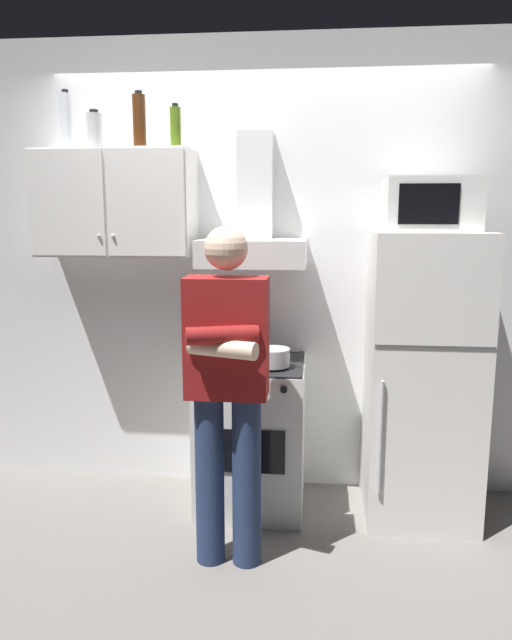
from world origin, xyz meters
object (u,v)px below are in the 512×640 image
at_px(range_hood, 254,230).
at_px(person_standing, 227,385).
at_px(bottle_rum_dark, 139,121).
at_px(bottle_canister_steel, 95,131).
at_px(stove_oven, 252,434).
at_px(cooking_pot, 273,357).
at_px(bottle_olive_oil, 176,127).
at_px(upper_cabinet, 115,203).
at_px(refrigerator, 422,377).
at_px(microwave, 430,204).
at_px(bottle_vodka_clear, 67,121).

xyz_separation_m(range_hood, person_standing, (-0.05, -0.73, -0.70)).
height_order(bottle_rum_dark, bottle_canister_steel, bottle_rum_dark).
relative_size(stove_oven, cooking_pot, 3.06).
bearing_deg(stove_oven, bottle_olive_oil, 167.63).
height_order(upper_cabinet, refrigerator, upper_cabinet).
xyz_separation_m(refrigerator, bottle_rum_dark, (-1.58, 0.09, 1.40)).
distance_m(stove_oven, microwave, 1.62).
relative_size(upper_cabinet, range_hood, 1.20).
bearing_deg(person_standing, bottle_canister_steel, 138.94).
relative_size(cooking_pot, bottle_rum_dark, 0.94).
relative_size(range_hood, refrigerator, 0.47).
relative_size(bottle_vodka_clear, bottle_olive_oil, 1.40).
height_order(bottle_vodka_clear, bottle_olive_oil, bottle_vodka_clear).
relative_size(person_standing, bottle_olive_oil, 6.96).
relative_size(person_standing, bottle_rum_dark, 5.37).
bearing_deg(bottle_olive_oil, bottle_vodka_clear, 175.94).
height_order(microwave, bottle_canister_steel, bottle_canister_steel).
bearing_deg(refrigerator, stove_oven, -179.96).
xyz_separation_m(bottle_rum_dark, bottle_olive_oil, (0.20, 0.00, -0.03)).
height_order(upper_cabinet, bottle_rum_dark, bottle_rum_dark).
xyz_separation_m(stove_oven, microwave, (0.95, 0.02, 1.31)).
bearing_deg(stove_oven, cooking_pot, -42.49).
height_order(stove_oven, cooking_pot, cooking_pot).
bearing_deg(refrigerator, microwave, 90.90).
relative_size(bottle_vodka_clear, bottle_rum_dark, 1.08).
distance_m(person_standing, cooking_pot, 0.52).
bearing_deg(range_hood, bottle_rum_dark, -176.87).
bearing_deg(refrigerator, person_standing, -148.77).
distance_m(bottle_vodka_clear, bottle_olive_oil, 0.64).
height_order(person_standing, bottle_rum_dark, bottle_rum_dark).
height_order(refrigerator, microwave, microwave).
bearing_deg(bottle_olive_oil, bottle_canister_steel, 174.02).
relative_size(bottle_rum_dark, bottle_olive_oil, 1.30).
distance_m(stove_oven, bottle_rum_dark, 1.88).
height_order(person_standing, cooking_pot, person_standing).
relative_size(refrigerator, bottle_vodka_clear, 4.87).
height_order(person_standing, bottle_canister_steel, bottle_canister_steel).
bearing_deg(bottle_rum_dark, bottle_olive_oil, 0.70).
distance_m(bottle_canister_steel, bottle_olive_oil, 0.48).
bearing_deg(bottle_vodka_clear, bottle_canister_steel, 1.74).
distance_m(range_hood, person_standing, 1.01).
bearing_deg(cooking_pot, microwave, 9.57).
bearing_deg(cooking_pot, person_standing, -110.30).
distance_m(upper_cabinet, bottle_vodka_clear, 0.53).
height_order(microwave, bottle_olive_oil, bottle_olive_oil).
distance_m(upper_cabinet, bottle_canister_steel, 0.42).
distance_m(microwave, cooking_pot, 1.17).
xyz_separation_m(cooking_pot, bottle_rum_dark, (-0.76, 0.21, 1.27)).
height_order(cooking_pot, bottle_vodka_clear, bottle_vodka_clear).
bearing_deg(cooking_pot, bottle_canister_steel, 165.78).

